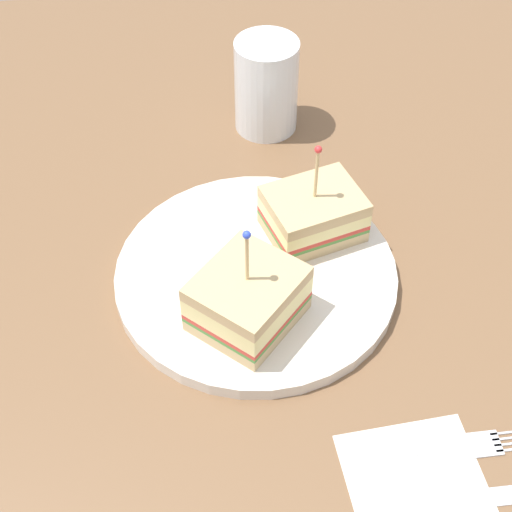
{
  "coord_description": "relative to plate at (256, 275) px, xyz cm",
  "views": [
    {
      "loc": [
        47.29,
        -4.45,
        55.32
      ],
      "look_at": [
        0.0,
        0.0,
        3.39
      ],
      "focal_mm": 53.89,
      "sensor_mm": 36.0,
      "label": 1
    }
  ],
  "objects": [
    {
      "name": "ground_plane",
      "position": [
        0.0,
        0.0,
        -1.7
      ],
      "size": [
        109.9,
        109.9,
        2.0
      ],
      "primitive_type": "cube",
      "color": "brown"
    },
    {
      "name": "sandwich_half_back",
      "position": [
        5.51,
        -1.25,
        3.37
      ],
      "size": [
        11.64,
        11.54,
        10.95
      ],
      "color": "tan",
      "rests_on": "plate"
    },
    {
      "name": "fork",
      "position": [
        19.02,
        14.16,
        -0.52
      ],
      "size": [
        2.32,
        13.38,
        0.35
      ],
      "color": "silver",
      "rests_on": "ground_plane"
    },
    {
      "name": "plate",
      "position": [
        0.0,
        0.0,
        0.0
      ],
      "size": [
        26.48,
        26.48,
        1.39
      ],
      "primitive_type": "cylinder",
      "color": "silver",
      "rests_on": "ground_plane"
    },
    {
      "name": "knife",
      "position": [
        23.38,
        13.89,
        -0.52
      ],
      "size": [
        1.66,
        11.92,
        0.35
      ],
      "color": "silver",
      "rests_on": "ground_plane"
    },
    {
      "name": "napkin",
      "position": [
        21.31,
        10.31,
        -0.62
      ],
      "size": [
        10.54,
        11.49,
        0.15
      ],
      "primitive_type": "cube",
      "rotation": [
        0.0,
        0.0,
        7.95
      ],
      "color": "beige",
      "rests_on": "ground_plane"
    },
    {
      "name": "sandwich_half_front",
      "position": [
        -4.64,
        5.97,
        3.06
      ],
      "size": [
        9.26,
        10.46,
        10.64
      ],
      "color": "tan",
      "rests_on": "plate"
    },
    {
      "name": "drink_glass",
      "position": [
        -23.54,
        3.36,
        3.97
      ],
      "size": [
        7.08,
        7.08,
        10.75
      ],
      "color": "#B74C33",
      "rests_on": "ground_plane"
    }
  ]
}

